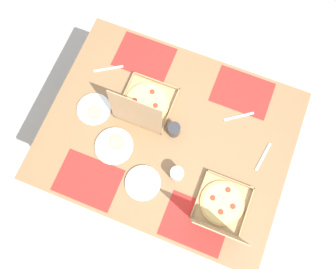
# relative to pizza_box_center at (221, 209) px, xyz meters

# --- Properties ---
(ground_plane) EXTENTS (6.00, 6.00, 0.00)m
(ground_plane) POSITION_rel_pizza_box_center_xyz_m (0.43, -0.30, -0.82)
(ground_plane) COLOR beige
(dining_table) EXTENTS (1.47, 1.15, 0.77)m
(dining_table) POSITION_rel_pizza_box_center_xyz_m (0.43, -0.30, -0.15)
(dining_table) COLOR #3F3328
(dining_table) RESTS_ON ground_plane
(placemat_near_left) EXTENTS (0.36, 0.26, 0.00)m
(placemat_near_left) POSITION_rel_pizza_box_center_xyz_m (0.10, -0.72, -0.05)
(placemat_near_left) COLOR red
(placemat_near_left) RESTS_ON dining_table
(placemat_near_right) EXTENTS (0.36, 0.26, 0.00)m
(placemat_near_right) POSITION_rel_pizza_box_center_xyz_m (0.76, -0.72, -0.05)
(placemat_near_right) COLOR red
(placemat_near_right) RESTS_ON dining_table
(placemat_far_left) EXTENTS (0.36, 0.26, 0.00)m
(placemat_far_left) POSITION_rel_pizza_box_center_xyz_m (0.10, 0.13, -0.05)
(placemat_far_left) COLOR red
(placemat_far_left) RESTS_ON dining_table
(placemat_far_right) EXTENTS (0.36, 0.26, 0.00)m
(placemat_far_right) POSITION_rel_pizza_box_center_xyz_m (0.76, 0.13, -0.05)
(placemat_far_right) COLOR red
(placemat_far_right) RESTS_ON dining_table
(pizza_box_center) EXTENTS (0.29, 0.31, 0.32)m
(pizza_box_center) POSITION_rel_pizza_box_center_xyz_m (0.00, 0.00, 0.00)
(pizza_box_center) COLOR tan
(pizza_box_center) RESTS_ON dining_table
(pizza_box_corner_left) EXTENTS (0.31, 0.31, 0.34)m
(pizza_box_corner_left) POSITION_rel_pizza_box_center_xyz_m (0.62, -0.40, 0.00)
(pizza_box_corner_left) COLOR tan
(pizza_box_corner_left) RESTS_ON dining_table
(plate_far_left) EXTENTS (0.23, 0.23, 0.03)m
(plate_far_left) POSITION_rel_pizza_box_center_xyz_m (0.70, -0.11, -0.04)
(plate_far_left) COLOR white
(plate_far_left) RESTS_ON dining_table
(plate_near_left) EXTENTS (0.21, 0.21, 0.03)m
(plate_near_left) POSITION_rel_pizza_box_center_xyz_m (0.91, -0.28, -0.04)
(plate_near_left) COLOR white
(plate_near_left) RESTS_ON dining_table
(plate_far_right) EXTENTS (0.21, 0.21, 0.02)m
(plate_far_right) POSITION_rel_pizza_box_center_xyz_m (0.46, 0.03, -0.04)
(plate_far_right) COLOR white
(plate_far_right) RESTS_ON dining_table
(cup_red) EXTENTS (0.08, 0.08, 0.10)m
(cup_red) POSITION_rel_pizza_box_center_xyz_m (0.30, -0.09, 0.00)
(cup_red) COLOR silver
(cup_red) RESTS_ON dining_table
(cup_spare) EXTENTS (0.07, 0.07, 0.09)m
(cup_spare) POSITION_rel_pizza_box_center_xyz_m (0.41, -0.33, -0.00)
(cup_spare) COLOR #333338
(cup_spare) RESTS_ON dining_table
(fork_by_near_right) EXTENTS (0.05, 0.19, 0.00)m
(fork_by_near_right) POSITION_rel_pizza_box_center_xyz_m (-0.14, -0.38, -0.05)
(fork_by_near_right) COLOR #B7B7BC
(fork_by_near_right) RESTS_ON dining_table
(fork_by_far_right) EXTENTS (0.17, 0.11, 0.00)m
(fork_by_far_right) POSITION_rel_pizza_box_center_xyz_m (0.94, -0.56, -0.05)
(fork_by_far_right) COLOR #B7B7BC
(fork_by_far_right) RESTS_ON dining_table
(fork_by_far_left) EXTENTS (0.16, 0.12, 0.00)m
(fork_by_far_left) POSITION_rel_pizza_box_center_xyz_m (0.07, -0.56, -0.05)
(fork_by_far_left) COLOR #B7B7BC
(fork_by_far_left) RESTS_ON dining_table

